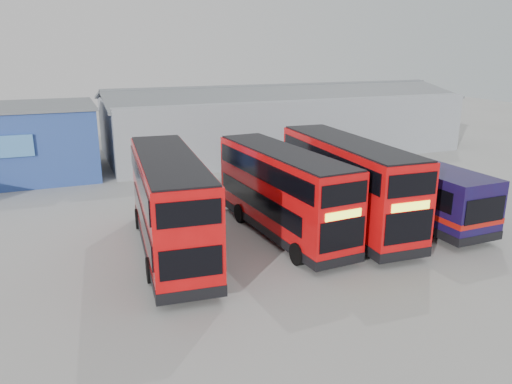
{
  "coord_description": "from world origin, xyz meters",
  "views": [
    {
      "loc": [
        -10.3,
        -20.66,
        9.15
      ],
      "look_at": [
        -1.54,
        1.56,
        2.1
      ],
      "focal_mm": 35.0,
      "sensor_mm": 36.0,
      "label": 1
    }
  ],
  "objects_px": {
    "office_block": "(6,142)",
    "maintenance_shed": "(280,121)",
    "double_decker_left": "(170,206)",
    "double_decker_right": "(346,185)",
    "double_decker_centre": "(283,193)",
    "single_decker_blue": "(400,186)"
  },
  "relations": [
    {
      "from": "maintenance_shed",
      "to": "single_decker_blue",
      "type": "relative_size",
      "value": 2.58
    },
    {
      "from": "double_decker_centre",
      "to": "single_decker_blue",
      "type": "bearing_deg",
      "value": -0.09
    },
    {
      "from": "double_decker_right",
      "to": "double_decker_centre",
      "type": "bearing_deg",
      "value": 179.57
    },
    {
      "from": "office_block",
      "to": "single_decker_blue",
      "type": "bearing_deg",
      "value": -38.45
    },
    {
      "from": "maintenance_shed",
      "to": "double_decker_centre",
      "type": "xyz_separation_m",
      "value": [
        -8.46,
        -19.28,
        -0.46
      ]
    },
    {
      "from": "double_decker_centre",
      "to": "single_decker_blue",
      "type": "relative_size",
      "value": 0.87
    },
    {
      "from": "double_decker_centre",
      "to": "double_decker_right",
      "type": "distance_m",
      "value": 3.51
    },
    {
      "from": "double_decker_left",
      "to": "single_decker_blue",
      "type": "height_order",
      "value": "double_decker_left"
    },
    {
      "from": "office_block",
      "to": "double_decker_left",
      "type": "height_order",
      "value": "office_block"
    },
    {
      "from": "double_decker_left",
      "to": "double_decker_right",
      "type": "bearing_deg",
      "value": -174.39
    },
    {
      "from": "double_decker_right",
      "to": "single_decker_blue",
      "type": "height_order",
      "value": "double_decker_right"
    },
    {
      "from": "office_block",
      "to": "maintenance_shed",
      "type": "height_order",
      "value": "maintenance_shed"
    },
    {
      "from": "maintenance_shed",
      "to": "double_decker_right",
      "type": "bearing_deg",
      "value": -104.32
    },
    {
      "from": "double_decker_centre",
      "to": "double_decker_right",
      "type": "height_order",
      "value": "double_decker_right"
    },
    {
      "from": "maintenance_shed",
      "to": "double_decker_left",
      "type": "bearing_deg",
      "value": -125.75
    },
    {
      "from": "office_block",
      "to": "double_decker_centre",
      "type": "distance_m",
      "value": 21.95
    },
    {
      "from": "maintenance_shed",
      "to": "double_decker_left",
      "type": "xyz_separation_m",
      "value": [
        -14.11,
        -19.6,
        -0.35
      ]
    },
    {
      "from": "double_decker_left",
      "to": "double_decker_centre",
      "type": "distance_m",
      "value": 5.66
    },
    {
      "from": "double_decker_left",
      "to": "double_decker_right",
      "type": "xyz_separation_m",
      "value": [
        9.15,
        0.15,
        0.01
      ]
    },
    {
      "from": "maintenance_shed",
      "to": "double_decker_left",
      "type": "height_order",
      "value": "maintenance_shed"
    },
    {
      "from": "office_block",
      "to": "maintenance_shed",
      "type": "distance_m",
      "value": 22.09
    },
    {
      "from": "double_decker_left",
      "to": "double_decker_right",
      "type": "height_order",
      "value": "double_decker_right"
    }
  ]
}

